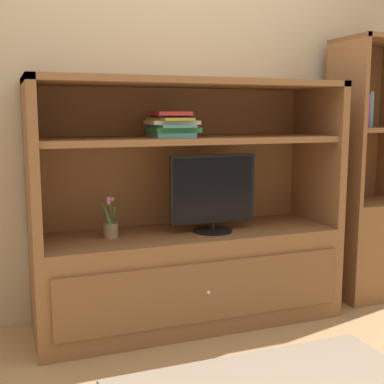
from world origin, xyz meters
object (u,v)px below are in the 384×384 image
Objects in this scene: media_console at (189,248)px; magazine_stack at (171,125)px; bookshelf_tall at (367,214)px; tv_monitor at (213,193)px; potted_plant at (111,227)px; upright_book_row at (359,110)px.

media_console is 0.76m from magazine_stack.
tv_monitor is at bearing -176.83° from bookshelf_tall.
media_console is 1.34m from bookshelf_tall.
magazine_stack is (-0.11, -0.01, 0.75)m from media_console.
tv_monitor reaches higher than potted_plant.
media_console reaches higher than tv_monitor.
potted_plant is at bearing -179.85° from bookshelf_tall.
magazine_stack is 1.39× the size of upright_book_row.
upright_book_row is at bearing 3.04° from tv_monitor.
potted_plant is 1.03× the size of upright_book_row.
tv_monitor is 0.64m from potted_plant.
media_console is 0.38m from tv_monitor.
media_console is 5.43× the size of magazine_stack.
bookshelf_tall is at bearing 3.17° from tv_monitor.
media_console is at bearing -179.92° from bookshelf_tall.
potted_plant is at bearing 178.91° from magazine_stack.
tv_monitor is 1.23m from bookshelf_tall.
media_console is 1.04× the size of bookshelf_tall.
potted_plant is 1.82m from upright_book_row.
bookshelf_tall reaches higher than magazine_stack.
tv_monitor is 1.19m from upright_book_row.
potted_plant is at bearing -179.66° from media_console.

